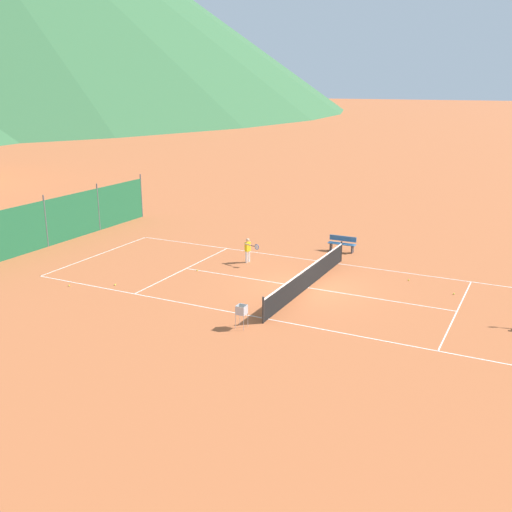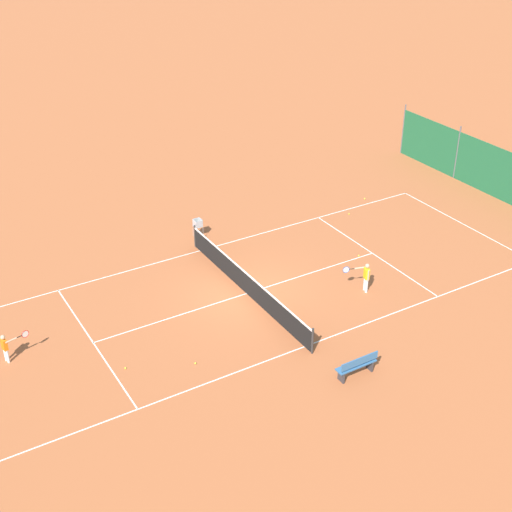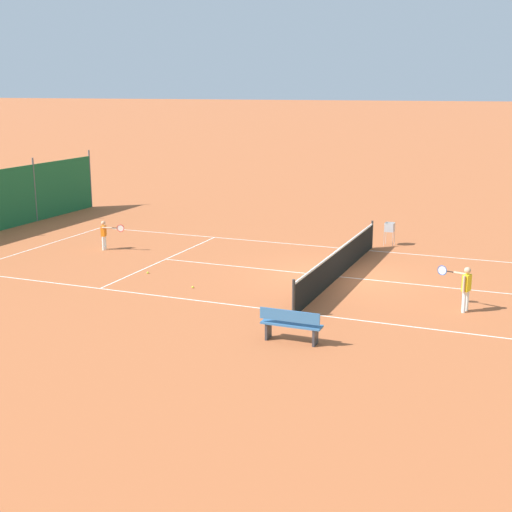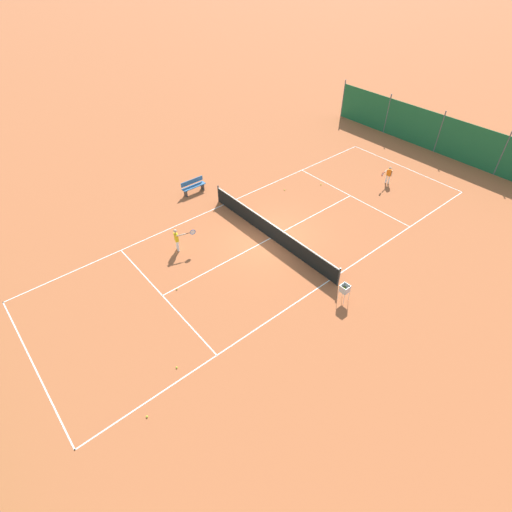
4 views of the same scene
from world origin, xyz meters
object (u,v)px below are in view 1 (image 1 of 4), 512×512
(tennis_ball_by_net_left, at_px, (454,294))
(tennis_ball_service_box, at_px, (115,285))
(ball_hopper, at_px, (242,311))
(courtside_bench, at_px, (342,243))
(tennis_ball_far_corner, at_px, (409,280))
(tennis_ball_alley_right, at_px, (69,286))
(tennis_ball_alley_left, at_px, (197,270))
(tennis_net, at_px, (308,277))
(player_near_service, at_px, (248,249))

(tennis_ball_by_net_left, bearing_deg, tennis_ball_service_box, 112.00)
(ball_hopper, distance_m, courtside_bench, 11.64)
(tennis_ball_service_box, xyz_separation_m, courtside_bench, (9.94, -7.31, 0.42))
(courtside_bench, bearing_deg, tennis_ball_far_corner, -127.62)
(tennis_ball_service_box, relative_size, tennis_ball_alley_right, 1.00)
(tennis_ball_by_net_left, height_order, tennis_ball_far_corner, same)
(tennis_ball_alley_left, relative_size, ball_hopper, 0.07)
(tennis_ball_service_box, relative_size, ball_hopper, 0.07)
(tennis_net, height_order, tennis_ball_by_net_left, tennis_net)
(tennis_ball_service_box, height_order, ball_hopper, ball_hopper)
(tennis_ball_service_box, bearing_deg, tennis_ball_alley_left, -31.57)
(tennis_net, height_order, ball_hopper, tennis_net)
(tennis_ball_alley_left, height_order, tennis_ball_far_corner, same)
(tennis_ball_alley_right, distance_m, courtside_bench, 14.22)
(tennis_ball_by_net_left, height_order, tennis_ball_alley_right, same)
(tennis_ball_by_net_left, height_order, ball_hopper, ball_hopper)
(player_near_service, xyz_separation_m, tennis_ball_by_net_left, (-0.27, -10.11, -0.70))
(player_near_service, distance_m, tennis_ball_by_net_left, 10.13)
(tennis_ball_far_corner, relative_size, courtside_bench, 0.04)
(ball_hopper, bearing_deg, courtside_bench, 0.20)
(player_near_service, relative_size, tennis_ball_alley_right, 19.06)
(tennis_ball_service_box, xyz_separation_m, tennis_ball_by_net_left, (5.59, -13.83, 0.00))
(tennis_ball_alley_left, height_order, tennis_ball_by_net_left, same)
(tennis_ball_far_corner, height_order, courtside_bench, courtside_bench)
(ball_hopper, bearing_deg, player_near_service, 25.61)
(tennis_net, relative_size, courtside_bench, 6.12)
(tennis_ball_alley_right, relative_size, courtside_bench, 0.04)
(tennis_net, height_order, tennis_ball_service_box, tennis_net)
(player_near_service, distance_m, courtside_bench, 5.44)
(tennis_net, distance_m, courtside_bench, 6.37)
(tennis_ball_by_net_left, relative_size, ball_hopper, 0.07)
(tennis_ball_alley_left, bearing_deg, tennis_ball_by_net_left, -79.89)
(player_near_service, xyz_separation_m, tennis_ball_alley_right, (-6.86, 5.49, -0.70))
(ball_hopper, bearing_deg, tennis_ball_alley_right, 85.62)
(tennis_ball_alley_left, height_order, tennis_ball_service_box, same)
(tennis_ball_service_box, bearing_deg, tennis_net, -65.43)
(tennis_ball_far_corner, relative_size, ball_hopper, 0.07)
(tennis_ball_service_box, xyz_separation_m, ball_hopper, (-1.70, -7.35, 0.62))
(player_near_service, bearing_deg, tennis_ball_alley_right, 141.30)
(player_near_service, bearing_deg, tennis_ball_alley_left, 146.19)
(tennis_ball_far_corner, xyz_separation_m, courtside_bench, (3.36, 4.36, 0.42))
(tennis_ball_by_net_left, bearing_deg, tennis_ball_alley_right, 112.90)
(tennis_ball_alley_left, relative_size, tennis_ball_by_net_left, 1.00)
(tennis_net, xyz_separation_m, tennis_ball_far_corner, (2.99, -3.80, -0.47))
(tennis_ball_alley_left, distance_m, tennis_ball_alley_right, 5.98)
(tennis_ball_far_corner, bearing_deg, tennis_ball_service_box, 119.45)
(tennis_ball_alley_left, bearing_deg, player_near_service, -33.81)
(tennis_ball_alley_right, bearing_deg, tennis_ball_service_box, -60.47)
(tennis_ball_service_box, relative_size, tennis_ball_by_net_left, 1.00)
(tennis_net, distance_m, tennis_ball_far_corner, 4.85)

